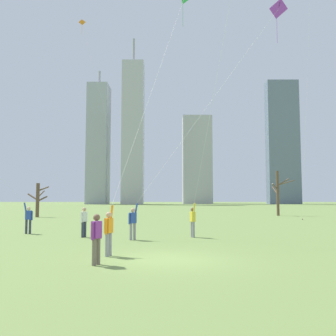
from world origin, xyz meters
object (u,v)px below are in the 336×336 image
bare_tree_center (38,199)px  kite_flyer_foreground_left_teal (203,167)px  bare_tree_right_of_center (279,192)px  kite_flyer_midfield_center_green (130,167)px  bystander_far_off_by_trees (97,236)px  kite_flyer_midfield_left_purple (169,170)px  distant_kite_drifting_left_orange (90,50)px  bystander_strolling_midfield (85,221)px

bare_tree_center → kite_flyer_foreground_left_teal: bearing=-53.7°
kite_flyer_foreground_left_teal → bare_tree_right_of_center: kite_flyer_foreground_left_teal is taller
kite_flyer_midfield_center_green → bare_tree_right_of_center: bearing=63.3°
bystander_far_off_by_trees → bare_tree_center: (-12.47, 30.06, 1.13)m
kite_flyer_midfield_center_green → kite_flyer_midfield_left_purple: (1.64, 4.57, 0.25)m
kite_flyer_midfield_left_purple → distant_kite_drifting_left_orange: (-8.41, 18.02, 14.12)m
kite_flyer_foreground_left_teal → bystander_strolling_midfield: kite_flyer_foreground_left_teal is taller
kite_flyer_midfield_left_purple → distant_kite_drifting_left_orange: distant_kite_drifting_left_orange is taller
distant_kite_drifting_left_orange → bare_tree_right_of_center: distant_kite_drifting_left_orange is taller
bystander_strolling_midfield → distant_kite_drifting_left_orange: 24.72m
kite_flyer_midfield_center_green → kite_flyer_midfield_left_purple: size_ratio=1.04×
kite_flyer_foreground_left_teal → bare_tree_center: (-16.58, 22.54, -1.76)m
bystander_far_off_by_trees → bystander_strolling_midfield: (-2.30, 8.40, 0.00)m
kite_flyer_midfield_center_green → bare_tree_center: kite_flyer_midfield_center_green is taller
bystander_strolling_midfield → bare_tree_right_of_center: size_ratio=0.29×
bystander_strolling_midfield → bare_tree_center: bare_tree_center is taller
kite_flyer_midfield_left_purple → bystander_strolling_midfield: 5.40m
kite_flyer_foreground_left_teal → bare_tree_right_of_center: (11.75, 26.04, -0.89)m
kite_flyer_midfield_left_purple → bystander_far_off_by_trees: size_ratio=9.48×
kite_flyer_midfield_left_purple → kite_flyer_foreground_left_teal: bearing=-15.5°
kite_flyer_foreground_left_teal → bystander_far_off_by_trees: kite_flyer_foreground_left_teal is taller
kite_flyer_midfield_left_purple → bare_tree_right_of_center: 28.92m
kite_flyer_foreground_left_teal → bare_tree_center: bearing=126.3°
bystander_far_off_by_trees → bare_tree_right_of_center: 37.17m
kite_flyer_midfield_center_green → distant_kite_drifting_left_orange: bearing=106.7°
kite_flyer_midfield_left_purple → bystander_strolling_midfield: bearing=175.3°
kite_flyer_midfield_left_purple → bystander_strolling_midfield: kite_flyer_midfield_left_purple is taller
bare_tree_center → bare_tree_right_of_center: size_ratio=0.70×
bystander_far_off_by_trees → bare_tree_right_of_center: size_ratio=0.29×
kite_flyer_midfield_center_green → kite_flyer_foreground_left_teal: (3.43, 4.08, 0.37)m
distant_kite_drifting_left_orange → bare_tree_center: bearing=147.8°
kite_flyer_foreground_left_teal → distant_kite_drifting_left_orange: 25.36m
bystander_strolling_midfield → bystander_far_off_by_trees: bearing=-74.7°
kite_flyer_foreground_left_teal → bystander_far_off_by_trees: 9.05m
kite_flyer_midfield_left_purple → distant_kite_drifting_left_orange: 24.39m
kite_flyer_midfield_center_green → bystander_strolling_midfield: kite_flyer_midfield_center_green is taller
bystander_strolling_midfield → kite_flyer_midfield_center_green: bearing=-59.0°
kite_flyer_midfield_center_green → bystander_strolling_midfield: 6.31m
kite_flyer_foreground_left_teal → bystander_far_off_by_trees: bearing=-118.6°
kite_flyer_foreground_left_teal → bare_tree_center: 28.03m
bystander_strolling_midfield → bare_tree_center: bearing=115.1°
kite_flyer_midfield_left_purple → bare_tree_right_of_center: kite_flyer_midfield_left_purple is taller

